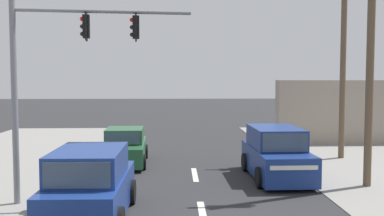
# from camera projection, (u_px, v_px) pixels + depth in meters

# --- Properties ---
(lane_dash_mid) EXTENTS (0.20, 2.40, 0.01)m
(lane_dash_mid) POSITION_uv_depth(u_px,v_px,m) (203.00, 214.00, 12.34)
(lane_dash_mid) COLOR silver
(lane_dash_mid) RESTS_ON ground
(lane_dash_far) EXTENTS (0.20, 2.40, 0.01)m
(lane_dash_far) POSITION_uv_depth(u_px,v_px,m) (195.00, 175.00, 17.32)
(lane_dash_far) COLOR silver
(lane_dash_far) RESTS_ON ground
(utility_pole_midground_right) EXTENTS (1.80, 0.26, 10.23)m
(utility_pole_midground_right) POSITION_uv_depth(u_px,v_px,m) (371.00, 30.00, 15.07)
(utility_pole_midground_right) COLOR brown
(utility_pole_midground_right) RESTS_ON ground
(utility_pole_background_right) EXTENTS (1.80, 0.26, 10.65)m
(utility_pole_background_right) POSITION_uv_depth(u_px,v_px,m) (344.00, 37.00, 20.46)
(utility_pole_background_right) COLOR brown
(utility_pole_background_right) RESTS_ON ground
(traffic_signal_mast) EXTENTS (5.27, 0.70, 6.00)m
(traffic_signal_mast) POSITION_uv_depth(u_px,v_px,m) (60.00, 64.00, 13.20)
(traffic_signal_mast) COLOR slate
(traffic_signal_mast) RESTS_ON ground
(shopfront_wall_far) EXTENTS (12.00, 1.00, 3.60)m
(shopfront_wall_far) POSITION_uv_depth(u_px,v_px,m) (381.00, 112.00, 25.58)
(shopfront_wall_far) COLOR #A39384
(shopfront_wall_far) RESTS_ON ground
(suv_crossing_left) EXTENTS (2.09, 4.55, 1.90)m
(suv_crossing_left) POSITION_uv_depth(u_px,v_px,m) (90.00, 186.00, 11.81)
(suv_crossing_left) COLOR navy
(suv_crossing_left) RESTS_ON ground
(sedan_receding_far) EXTENTS (2.00, 4.29, 1.56)m
(sedan_receding_far) POSITION_uv_depth(u_px,v_px,m) (125.00, 148.00, 19.46)
(sedan_receding_far) COLOR #235633
(sedan_receding_far) RESTS_ON ground
(suv_oncoming_mid) EXTENTS (2.14, 4.58, 1.90)m
(suv_oncoming_mid) POSITION_uv_depth(u_px,v_px,m) (276.00, 155.00, 16.67)
(suv_oncoming_mid) COLOR navy
(suv_oncoming_mid) RESTS_ON ground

